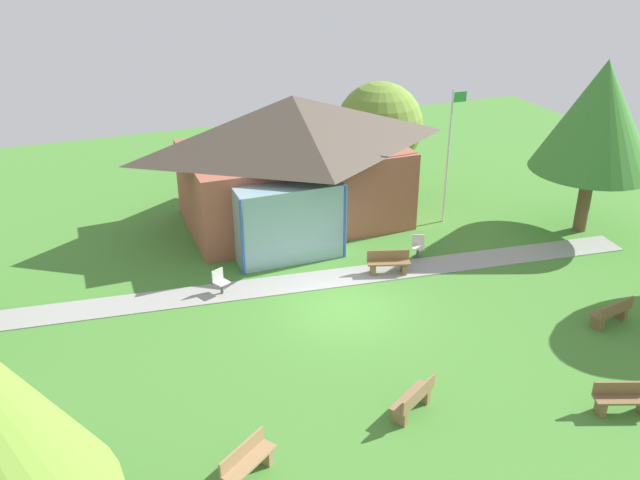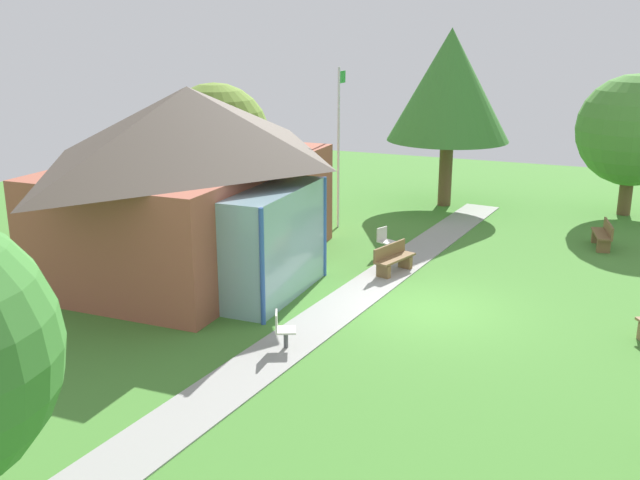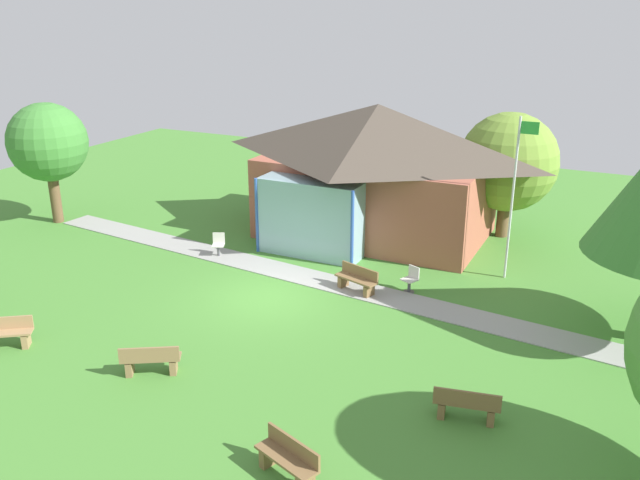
{
  "view_description": "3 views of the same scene",
  "coord_description": "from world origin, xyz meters",
  "px_view_note": "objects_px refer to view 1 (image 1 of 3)",
  "views": [
    {
      "loc": [
        -7.57,
        -17.59,
        11.59
      ],
      "look_at": [
        -0.05,
        2.11,
        1.48
      ],
      "focal_mm": 38.48,
      "sensor_mm": 36.0,
      "label": 1
    },
    {
      "loc": [
        -16.89,
        -4.08,
        6.8
      ],
      "look_at": [
        0.19,
        2.97,
        1.41
      ],
      "focal_mm": 41.07,
      "sensor_mm": 36.0,
      "label": 2
    },
    {
      "loc": [
        9.97,
        -16.9,
        9.05
      ],
      "look_at": [
        0.69,
        2.21,
        1.32
      ],
      "focal_mm": 37.5,
      "sensor_mm": 36.0,
      "label": 3
    }
  ],
  "objects_px": {
    "flagpole": "(449,151)",
    "tree_behind_pavilion_right": "(380,126)",
    "bench_rear_near_path": "(388,263)",
    "bench_front_center": "(413,400)",
    "tree_east_hedge": "(599,117)",
    "bench_front_left": "(247,462)",
    "pavilion": "(293,159)",
    "bench_lawn_far_right": "(612,313)",
    "patio_chair_lawn_spare": "(418,247)",
    "bench_front_right": "(623,399)",
    "patio_chair_west": "(220,282)"
  },
  "relations": [
    {
      "from": "pavilion",
      "to": "patio_chair_west",
      "type": "distance_m",
      "value": 6.77
    },
    {
      "from": "bench_front_left",
      "to": "tree_behind_pavilion_right",
      "type": "height_order",
      "value": "tree_behind_pavilion_right"
    },
    {
      "from": "bench_rear_near_path",
      "to": "tree_east_hedge",
      "type": "relative_size",
      "value": 0.23
    },
    {
      "from": "patio_chair_west",
      "to": "tree_east_hedge",
      "type": "bearing_deg",
      "value": 154.72
    },
    {
      "from": "bench_front_center",
      "to": "bench_lawn_far_right",
      "type": "relative_size",
      "value": 0.97
    },
    {
      "from": "patio_chair_lawn_spare",
      "to": "bench_lawn_far_right",
      "type": "bearing_deg",
      "value": 143.03
    },
    {
      "from": "bench_rear_near_path",
      "to": "tree_east_hedge",
      "type": "height_order",
      "value": "tree_east_hedge"
    },
    {
      "from": "bench_front_center",
      "to": "patio_chair_lawn_spare",
      "type": "relative_size",
      "value": 1.76
    },
    {
      "from": "patio_chair_lawn_spare",
      "to": "bench_rear_near_path",
      "type": "bearing_deg",
      "value": 49.8
    },
    {
      "from": "bench_rear_near_path",
      "to": "bench_front_center",
      "type": "height_order",
      "value": "same"
    },
    {
      "from": "bench_lawn_far_right",
      "to": "bench_rear_near_path",
      "type": "bearing_deg",
      "value": 121.68
    },
    {
      "from": "flagpole",
      "to": "bench_rear_near_path",
      "type": "relative_size",
      "value": 3.54
    },
    {
      "from": "flagpole",
      "to": "bench_front_right",
      "type": "distance_m",
      "value": 12.6
    },
    {
      "from": "bench_front_left",
      "to": "bench_lawn_far_right",
      "type": "bearing_deg",
      "value": 155.36
    },
    {
      "from": "pavilion",
      "to": "patio_chair_lawn_spare",
      "type": "relative_size",
      "value": 11.13
    },
    {
      "from": "tree_behind_pavilion_right",
      "to": "bench_front_center",
      "type": "bearing_deg",
      "value": -111.89
    },
    {
      "from": "pavilion",
      "to": "tree_behind_pavilion_right",
      "type": "xyz_separation_m",
      "value": [
        4.78,
        2.08,
        0.3
      ]
    },
    {
      "from": "bench_front_right",
      "to": "patio_chair_west",
      "type": "height_order",
      "value": "patio_chair_west"
    },
    {
      "from": "flagpole",
      "to": "bench_front_left",
      "type": "xyz_separation_m",
      "value": [
        -11.4,
        -10.91,
        -2.65
      ]
    },
    {
      "from": "pavilion",
      "to": "bench_front_center",
      "type": "relative_size",
      "value": 6.32
    },
    {
      "from": "tree_behind_pavilion_right",
      "to": "bench_lawn_far_right",
      "type": "bearing_deg",
      "value": -81.87
    },
    {
      "from": "bench_lawn_far_right",
      "to": "tree_behind_pavilion_right",
      "type": "xyz_separation_m",
      "value": [
        -1.86,
        13.01,
        2.63
      ]
    },
    {
      "from": "bench_front_center",
      "to": "patio_chair_west",
      "type": "bearing_deg",
      "value": 81.51
    },
    {
      "from": "bench_front_left",
      "to": "bench_rear_near_path",
      "type": "xyz_separation_m",
      "value": [
        7.25,
        7.62,
        0.0
      ]
    },
    {
      "from": "tree_behind_pavilion_right",
      "to": "tree_east_hedge",
      "type": "xyz_separation_m",
      "value": [
        5.71,
        -6.97,
        1.63
      ]
    },
    {
      "from": "pavilion",
      "to": "bench_front_left",
      "type": "relative_size",
      "value": 6.45
    },
    {
      "from": "bench_front_center",
      "to": "tree_east_hedge",
      "type": "distance_m",
      "value": 14.47
    },
    {
      "from": "tree_behind_pavilion_right",
      "to": "bench_front_left",
      "type": "bearing_deg",
      "value": -124.38
    },
    {
      "from": "bench_front_center",
      "to": "bench_front_left",
      "type": "bearing_deg",
      "value": 157.03
    },
    {
      "from": "tree_east_hedge",
      "to": "bench_front_center",
      "type": "bearing_deg",
      "value": -146.72
    },
    {
      "from": "patio_chair_lawn_spare",
      "to": "bench_front_left",
      "type": "bearing_deg",
      "value": 67.75
    },
    {
      "from": "patio_chair_lawn_spare",
      "to": "pavilion",
      "type": "bearing_deg",
      "value": -31.36
    },
    {
      "from": "bench_rear_near_path",
      "to": "bench_front_center",
      "type": "xyz_separation_m",
      "value": [
        -2.72,
        -7.0,
        0.0
      ]
    },
    {
      "from": "pavilion",
      "to": "bench_lawn_far_right",
      "type": "bearing_deg",
      "value": -58.73
    },
    {
      "from": "bench_front_right",
      "to": "tree_east_hedge",
      "type": "relative_size",
      "value": 0.23
    },
    {
      "from": "flagpole",
      "to": "bench_front_center",
      "type": "xyz_separation_m",
      "value": [
        -6.87,
        -10.29,
        -2.65
      ]
    },
    {
      "from": "bench_rear_near_path",
      "to": "bench_front_center",
      "type": "distance_m",
      "value": 7.51
    },
    {
      "from": "flagpole",
      "to": "bench_lawn_far_right",
      "type": "xyz_separation_m",
      "value": [
        0.84,
        -8.75,
        -2.65
      ]
    },
    {
      "from": "pavilion",
      "to": "bench_front_left",
      "type": "xyz_separation_m",
      "value": [
        -5.6,
        -13.09,
        -2.33
      ]
    },
    {
      "from": "flagpole",
      "to": "tree_behind_pavilion_right",
      "type": "relative_size",
      "value": 1.11
    },
    {
      "from": "flagpole",
      "to": "bench_rear_near_path",
      "type": "height_order",
      "value": "flagpole"
    },
    {
      "from": "patio_chair_west",
      "to": "tree_behind_pavilion_right",
      "type": "xyz_separation_m",
      "value": [
        9.01,
        6.83,
        2.62
      ]
    },
    {
      "from": "bench_rear_near_path",
      "to": "bench_lawn_far_right",
      "type": "bearing_deg",
      "value": 150.07
    },
    {
      "from": "flagpole",
      "to": "bench_front_left",
      "type": "height_order",
      "value": "flagpole"
    },
    {
      "from": "tree_behind_pavilion_right",
      "to": "pavilion",
      "type": "bearing_deg",
      "value": -156.47
    },
    {
      "from": "bench_front_left",
      "to": "bench_front_center",
      "type": "xyz_separation_m",
      "value": [
        4.53,
        0.62,
        0.0
      ]
    },
    {
      "from": "tree_east_hedge",
      "to": "bench_lawn_far_right",
      "type": "bearing_deg",
      "value": -122.51
    },
    {
      "from": "bench_front_center",
      "to": "bench_front_right",
      "type": "bearing_deg",
      "value": -51.44
    },
    {
      "from": "flagpole",
      "to": "tree_east_hedge",
      "type": "xyz_separation_m",
      "value": [
        4.69,
        -2.7,
        1.61
      ]
    },
    {
      "from": "tree_behind_pavilion_right",
      "to": "tree_east_hedge",
      "type": "relative_size",
      "value": 0.73
    }
  ]
}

